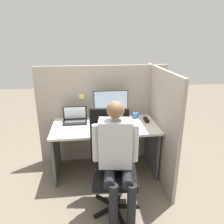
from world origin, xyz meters
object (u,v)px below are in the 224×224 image
at_px(monitor, 111,102).
at_px(person, 117,153).
at_px(coffee_mug, 135,115).
at_px(paper_box, 111,117).
at_px(laptop, 75,119).
at_px(carrot_toy, 110,130).
at_px(office_chair, 113,160).
at_px(stapler, 146,120).

relative_size(monitor, person, 0.38).
bearing_deg(coffee_mug, paper_box, -176.65).
relative_size(laptop, carrot_toy, 2.60).
distance_m(monitor, laptop, 0.56).
bearing_deg(paper_box, carrot_toy, -98.80).
height_order(office_chair, coffee_mug, office_chair).
xyz_separation_m(monitor, coffee_mug, (0.37, 0.02, -0.22)).
distance_m(carrot_toy, office_chair, 0.44).
bearing_deg(office_chair, stapler, 51.17).
distance_m(stapler, coffee_mug, 0.19).
relative_size(stapler, coffee_mug, 1.70).
height_order(office_chair, person, person).
distance_m(carrot_toy, person, 0.57).
relative_size(stapler, person, 0.12).
height_order(stapler, person, person).
bearing_deg(office_chair, carrot_toy, 88.64).
height_order(paper_box, stapler, paper_box).
xyz_separation_m(monitor, office_chair, (-0.08, -0.83, -0.43)).
distance_m(laptop, coffee_mug, 0.88).
distance_m(stapler, person, 1.03).
bearing_deg(carrot_toy, coffee_mug, 46.48).
bearing_deg(stapler, office_chair, -128.83).
height_order(person, coffee_mug, person).
distance_m(office_chair, person, 0.25).
height_order(monitor, person, person).
bearing_deg(coffee_mug, person, -112.33).
height_order(carrot_toy, coffee_mug, coffee_mug).
height_order(monitor, coffee_mug, monitor).
height_order(laptop, carrot_toy, laptop).
bearing_deg(monitor, paper_box, -90.00).
xyz_separation_m(laptop, coffee_mug, (0.88, 0.07, -0.00)).
height_order(paper_box, laptop, laptop).
distance_m(laptop, office_chair, 0.92).
xyz_separation_m(paper_box, office_chair, (-0.08, -0.83, -0.20)).
height_order(carrot_toy, office_chair, office_chair).
height_order(stapler, coffee_mug, coffee_mug).
distance_m(monitor, stapler, 0.56).
relative_size(laptop, coffee_mug, 3.72).
relative_size(laptop, stapler, 2.19).
relative_size(monitor, stapler, 3.20).
distance_m(monitor, coffee_mug, 0.43).
distance_m(person, coffee_mug, 1.10).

